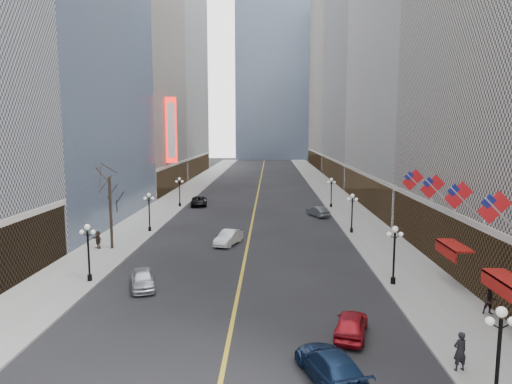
# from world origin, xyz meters

# --- Properties ---
(sidewalk_east) EXTENTS (6.00, 230.00, 0.15)m
(sidewalk_east) POSITION_xyz_m (14.00, 70.00, 0.07)
(sidewalk_east) COLOR gray
(sidewalk_east) RESTS_ON ground
(sidewalk_west) EXTENTS (6.00, 230.00, 0.15)m
(sidewalk_west) POSITION_xyz_m (-14.00, 70.00, 0.07)
(sidewalk_west) COLOR gray
(sidewalk_west) RESTS_ON ground
(lane_line) EXTENTS (0.25, 200.00, 0.02)m
(lane_line) POSITION_xyz_m (0.00, 80.00, 0.01)
(lane_line) COLOR gold
(lane_line) RESTS_ON ground
(bldg_east_c) EXTENTS (26.60, 40.60, 48.80)m
(bldg_east_c) POSITION_xyz_m (29.88, 106.00, 24.18)
(bldg_east_c) COLOR #939396
(bldg_east_c) RESTS_ON ground
(bldg_east_d) EXTENTS (26.60, 46.60, 62.80)m
(bldg_east_d) POSITION_xyz_m (29.90, 149.00, 31.17)
(bldg_east_d) COLOR #AB9E8D
(bldg_east_d) RESTS_ON ground
(bldg_west_c) EXTENTS (26.60, 30.60, 50.80)m
(bldg_west_c) POSITION_xyz_m (-29.88, 87.00, 25.19)
(bldg_west_c) COLOR #AB9E8D
(bldg_west_c) RESTS_ON ground
(bldg_west_d) EXTENTS (26.60, 38.60, 72.80)m
(bldg_west_d) POSITION_xyz_m (-29.92, 121.00, 36.17)
(bldg_west_d) COLOR beige
(bldg_west_d) RESTS_ON ground
(streetlamp_east_0) EXTENTS (1.26, 0.44, 4.52)m
(streetlamp_east_0) POSITION_xyz_m (11.80, 14.00, 2.90)
(streetlamp_east_0) COLOR black
(streetlamp_east_0) RESTS_ON sidewalk_east
(streetlamp_east_1) EXTENTS (1.26, 0.44, 4.52)m
(streetlamp_east_1) POSITION_xyz_m (11.80, 30.00, 2.90)
(streetlamp_east_1) COLOR black
(streetlamp_east_1) RESTS_ON sidewalk_east
(streetlamp_east_2) EXTENTS (1.26, 0.44, 4.52)m
(streetlamp_east_2) POSITION_xyz_m (11.80, 48.00, 2.90)
(streetlamp_east_2) COLOR black
(streetlamp_east_2) RESTS_ON sidewalk_east
(streetlamp_east_3) EXTENTS (1.26, 0.44, 4.52)m
(streetlamp_east_3) POSITION_xyz_m (11.80, 66.00, 2.90)
(streetlamp_east_3) COLOR black
(streetlamp_east_3) RESTS_ON sidewalk_east
(streetlamp_west_1) EXTENTS (1.26, 0.44, 4.52)m
(streetlamp_west_1) POSITION_xyz_m (-11.80, 30.00, 2.90)
(streetlamp_west_1) COLOR black
(streetlamp_west_1) RESTS_ON sidewalk_west
(streetlamp_west_2) EXTENTS (1.26, 0.44, 4.52)m
(streetlamp_west_2) POSITION_xyz_m (-11.80, 48.00, 2.90)
(streetlamp_west_2) COLOR black
(streetlamp_west_2) RESTS_ON sidewalk_west
(streetlamp_west_3) EXTENTS (1.26, 0.44, 4.52)m
(streetlamp_west_3) POSITION_xyz_m (-11.80, 66.00, 2.90)
(streetlamp_west_3) COLOR black
(streetlamp_west_3) RESTS_ON sidewalk_west
(flag_2) EXTENTS (2.87, 0.12, 2.87)m
(flag_2) POSITION_xyz_m (15.31, 22.00, 7.29)
(flag_2) COLOR #B2B2B7
(flag_2) RESTS_ON ground
(flag_3) EXTENTS (2.87, 0.12, 2.87)m
(flag_3) POSITION_xyz_m (15.31, 27.00, 7.29)
(flag_3) COLOR #B2B2B7
(flag_3) RESTS_ON ground
(flag_4) EXTENTS (2.87, 0.12, 2.87)m
(flag_4) POSITION_xyz_m (15.31, 32.00, 7.29)
(flag_4) COLOR #B2B2B7
(flag_4) RESTS_ON ground
(flag_5) EXTENTS (2.87, 0.12, 2.87)m
(flag_5) POSITION_xyz_m (15.31, 37.00, 7.29)
(flag_5) COLOR #B2B2B7
(flag_5) RESTS_ON ground
(awning_b) EXTENTS (1.40, 4.00, 0.93)m
(awning_b) POSITION_xyz_m (16.11, 22.00, 3.08)
(awning_b) COLOR maroon
(awning_b) RESTS_ON ground
(awning_c) EXTENTS (1.40, 4.00, 0.93)m
(awning_c) POSITION_xyz_m (16.11, 30.00, 3.08)
(awning_c) COLOR maroon
(awning_c) RESTS_ON ground
(theatre_marquee) EXTENTS (2.00, 0.55, 12.00)m
(theatre_marquee) POSITION_xyz_m (-15.88, 80.00, 12.00)
(theatre_marquee) COLOR red
(theatre_marquee) RESTS_ON ground
(tree_west_far) EXTENTS (3.60, 3.60, 7.92)m
(tree_west_far) POSITION_xyz_m (-13.50, 40.00, 6.24)
(tree_west_far) COLOR #2D231C
(tree_west_far) RESTS_ON sidewalk_west
(car_nb_near) EXTENTS (2.96, 4.63, 1.47)m
(car_nb_near) POSITION_xyz_m (-7.27, 28.81, 0.73)
(car_nb_near) COLOR #BABDC3
(car_nb_near) RESTS_ON ground
(car_nb_mid) EXTENTS (2.92, 4.80, 1.49)m
(car_nb_mid) POSITION_xyz_m (-2.00, 42.39, 0.75)
(car_nb_mid) COLOR silver
(car_nb_mid) RESTS_ON ground
(car_nb_far) EXTENTS (3.11, 5.61, 1.49)m
(car_nb_far) POSITION_xyz_m (-9.00, 67.41, 0.74)
(car_nb_far) COLOR black
(car_nb_far) RESTS_ON ground
(car_sb_near) EXTENTS (3.57, 5.67, 1.53)m
(car_sb_near) POSITION_xyz_m (5.21, 16.29, 0.77)
(car_sb_near) COLOR #112242
(car_sb_near) RESTS_ON ground
(car_sb_mid) EXTENTS (2.81, 4.57, 1.45)m
(car_sb_mid) POSITION_xyz_m (7.04, 21.12, 0.73)
(car_sb_mid) COLOR maroon
(car_sb_mid) RESTS_ON ground
(car_sb_far) EXTENTS (3.12, 4.53, 1.41)m
(car_sb_far) POSITION_xyz_m (9.00, 58.71, 0.71)
(car_sb_far) COLOR #555B5E
(car_sb_far) RESTS_ON ground
(ped_ne_corner) EXTENTS (0.84, 0.70, 1.98)m
(ped_ne_corner) POSITION_xyz_m (11.60, 17.17, 1.14)
(ped_ne_corner) COLOR black
(ped_ne_corner) RESTS_ON sidewalk_east
(ped_east_walk) EXTENTS (0.89, 0.53, 1.78)m
(ped_east_walk) POSITION_xyz_m (16.40, 24.24, 1.04)
(ped_east_walk) COLOR black
(ped_east_walk) RESTS_ON sidewalk_east
(ped_west_far) EXTENTS (1.55, 1.47, 1.79)m
(ped_west_far) POSITION_xyz_m (-14.88, 39.89, 1.05)
(ped_west_far) COLOR #33251C
(ped_west_far) RESTS_ON sidewalk_west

